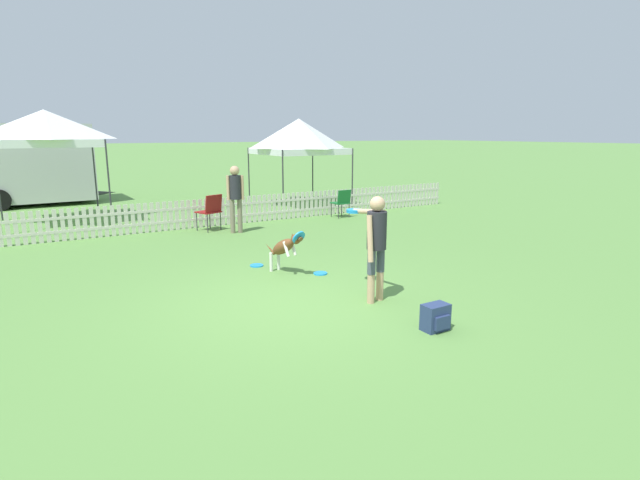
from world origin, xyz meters
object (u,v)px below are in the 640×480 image
object	(u,v)px
frisbee_near_dog	(257,265)
canopy_tent_main	(299,137)
leaping_dog	(285,246)
canopy_tent_secondary	(45,128)
spectator_standing	(235,193)
backpack_on_grass	(436,317)
handler_person	(375,237)
folding_chair_center	(342,201)
equipment_trailer	(15,163)
frisbee_near_handler	(320,273)
folding_chair_blue_left	(211,209)

from	to	relation	value
frisbee_near_dog	canopy_tent_main	distance (m)	8.27
leaping_dog	canopy_tent_secondary	bearing A→B (deg)	-81.15
leaping_dog	canopy_tent_secondary	size ratio (longest dim) A/B	0.33
canopy_tent_main	spectator_standing	bearing A→B (deg)	-137.15
backpack_on_grass	canopy_tent_secondary	bearing A→B (deg)	107.46
backpack_on_grass	canopy_tent_main	bearing A→B (deg)	69.55
handler_person	leaping_dog	distance (m)	2.04
folding_chair_center	spectator_standing	xyz separation A→B (m)	(-3.46, -0.53, 0.50)
equipment_trailer	frisbee_near_handler	bearing A→B (deg)	-72.35
frisbee_near_dog	backpack_on_grass	world-z (taller)	backpack_on_grass
leaping_dog	backpack_on_grass	world-z (taller)	leaping_dog
handler_person	frisbee_near_dog	distance (m)	2.90
leaping_dog	spectator_standing	distance (m)	3.94
folding_chair_blue_left	canopy_tent_main	bearing A→B (deg)	-165.68
folding_chair_center	spectator_standing	world-z (taller)	spectator_standing
leaping_dog	folding_chair_center	world-z (taller)	leaping_dog
canopy_tent_secondary	folding_chair_center	bearing A→B (deg)	-24.83
canopy_tent_secondary	spectator_standing	distance (m)	5.54
handler_person	equipment_trailer	bearing A→B (deg)	94.17
leaping_dog	spectator_standing	bearing A→B (deg)	-112.37
backpack_on_grass	canopy_tent_main	xyz separation A→B (m)	(3.91, 10.48, 2.12)
spectator_standing	equipment_trailer	xyz separation A→B (m)	(-4.46, 8.27, 0.43)
backpack_on_grass	folding_chair_center	distance (m)	8.48
folding_chair_center	folding_chair_blue_left	bearing A→B (deg)	-1.89
spectator_standing	handler_person	bearing A→B (deg)	105.16
equipment_trailer	folding_chair_center	bearing A→B (deg)	-45.73
folding_chair_blue_left	leaping_dog	bearing A→B (deg)	66.83
backpack_on_grass	frisbee_near_dog	bearing A→B (deg)	99.11
handler_person	canopy_tent_secondary	distance (m)	10.35
backpack_on_grass	canopy_tent_main	distance (m)	11.38
handler_person	canopy_tent_secondary	bearing A→B (deg)	97.18
handler_person	frisbee_near_dog	size ratio (longest dim) A/B	6.32
frisbee_near_handler	folding_chair_blue_left	world-z (taller)	folding_chair_blue_left
handler_person	canopy_tent_main	xyz separation A→B (m)	(3.88, 9.19, 1.33)
leaping_dog	canopy_tent_secondary	xyz separation A→B (m)	(-3.02, 7.69, 2.03)
leaping_dog	canopy_tent_main	bearing A→B (deg)	-133.40
frisbee_near_handler	frisbee_near_dog	bearing A→B (deg)	124.46
frisbee_near_dog	canopy_tent_secondary	size ratio (longest dim) A/B	0.08
handler_person	spectator_standing	distance (m)	5.80
leaping_dog	spectator_standing	world-z (taller)	spectator_standing
canopy_tent_main	spectator_standing	distance (m)	5.15
leaping_dog	frisbee_near_handler	bearing A→B (deg)	133.99
folding_chair_center	equipment_trailer	bearing A→B (deg)	-45.81
folding_chair_blue_left	backpack_on_grass	bearing A→B (deg)	71.14
frisbee_near_dog	backpack_on_grass	distance (m)	4.01
frisbee_near_handler	canopy_tent_main	world-z (taller)	canopy_tent_main
frisbee_near_dog	backpack_on_grass	xyz separation A→B (m)	(0.63, -3.96, 0.15)
folding_chair_center	canopy_tent_main	distance (m)	3.39
frisbee_near_handler	canopy_tent_main	xyz separation A→B (m)	(3.81, 7.58, 2.27)
folding_chair_center	equipment_trailer	world-z (taller)	equipment_trailer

